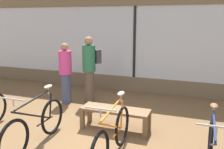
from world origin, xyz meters
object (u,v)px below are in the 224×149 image
at_px(display_bench, 115,112).
at_px(customer_near_rack, 90,68).
at_px(bicycle_right, 112,136).
at_px(customer_by_window, 66,72).
at_px(bicycle_left, 36,125).

bearing_deg(display_bench, customer_near_rack, 131.12).
height_order(bicycle_right, customer_by_window, customer_by_window).
height_order(bicycle_left, customer_by_window, customer_by_window).
bearing_deg(customer_near_rack, bicycle_left, -87.90).
bearing_deg(bicycle_right, display_bench, 106.95).
relative_size(bicycle_left, customer_by_window, 1.10).
bearing_deg(bicycle_right, bicycle_left, -177.90).
relative_size(bicycle_right, customer_near_rack, 0.99).
height_order(bicycle_left, bicycle_right, bicycle_right).
distance_m(bicycle_left, bicycle_right, 1.43).
height_order(display_bench, customer_by_window, customer_by_window).
bearing_deg(display_bench, bicycle_right, -73.05).
bearing_deg(bicycle_right, customer_by_window, 133.83).
bearing_deg(display_bench, customer_by_window, 147.17).
bearing_deg(display_bench, bicycle_left, -135.06).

